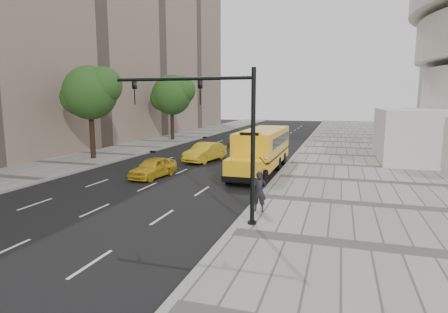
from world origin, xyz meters
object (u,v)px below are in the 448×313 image
(taxi_near, at_px, (153,168))
(pedestrian, at_px, (259,192))
(tree_b, at_px, (91,92))
(traffic_signal, at_px, (219,126))
(school_bus, at_px, (262,147))
(tree_c, at_px, (172,95))
(taxi_far, at_px, (205,152))

(taxi_near, distance_m, pedestrian, 10.33)
(tree_b, height_order, traffic_signal, tree_b)
(school_bus, relative_size, traffic_signal, 1.81)
(school_bus, relative_size, pedestrian, 6.30)
(taxi_near, xyz_separation_m, pedestrian, (8.47, -5.91, 0.39))
(pedestrian, bearing_deg, tree_b, 147.70)
(taxi_near, distance_m, traffic_signal, 11.03)
(school_bus, xyz_separation_m, pedestrian, (2.02, -10.58, -0.70))
(tree_b, height_order, tree_c, tree_c)
(school_bus, bearing_deg, traffic_signal, -86.79)
(tree_b, distance_m, pedestrian, 20.80)
(tree_b, distance_m, tree_c, 16.10)
(school_bus, distance_m, traffic_signal, 12.59)
(tree_c, distance_m, taxi_far, 17.67)
(traffic_signal, bearing_deg, tree_c, 118.29)
(tree_b, relative_size, tree_c, 0.97)
(taxi_near, bearing_deg, school_bus, 43.59)
(tree_c, relative_size, school_bus, 0.71)
(taxi_near, bearing_deg, taxi_far, 89.59)
(tree_c, relative_size, taxi_far, 1.73)
(tree_c, height_order, taxi_near, tree_c)
(tree_b, height_order, school_bus, tree_b)
(traffic_signal, bearing_deg, taxi_far, 112.26)
(pedestrian, distance_m, traffic_signal, 3.74)
(pedestrian, bearing_deg, taxi_near, 146.06)
(taxi_far, height_order, traffic_signal, traffic_signal)
(tree_b, xyz_separation_m, pedestrian, (16.93, -11.11, -4.71))
(tree_b, bearing_deg, tree_c, 89.97)
(tree_b, height_order, taxi_far, tree_b)
(taxi_far, distance_m, pedestrian, 15.12)
(taxi_far, relative_size, pedestrian, 2.59)
(tree_b, bearing_deg, pedestrian, -33.28)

